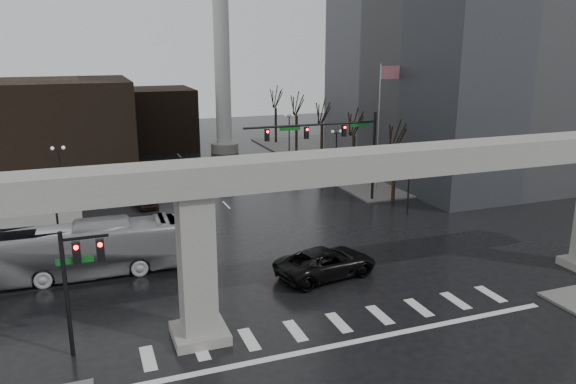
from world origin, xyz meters
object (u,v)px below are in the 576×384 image
object	(u,v)px
pickup_truck	(326,262)
signal_mast_arm	(335,139)
city_bus	(84,250)
far_car	(144,198)

from	to	relation	value
pickup_truck	signal_mast_arm	bearing A→B (deg)	-36.76
signal_mast_arm	pickup_truck	world-z (taller)	signal_mast_arm
pickup_truck	city_bus	world-z (taller)	city_bus
city_bus	far_car	world-z (taller)	city_bus
signal_mast_arm	pickup_truck	bearing A→B (deg)	-116.80
pickup_truck	far_car	distance (m)	21.33
pickup_truck	far_car	size ratio (longest dim) A/B	1.54
signal_mast_arm	city_bus	size ratio (longest dim) A/B	1.01
signal_mast_arm	city_bus	distance (m)	23.16
pickup_truck	far_car	world-z (taller)	pickup_truck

